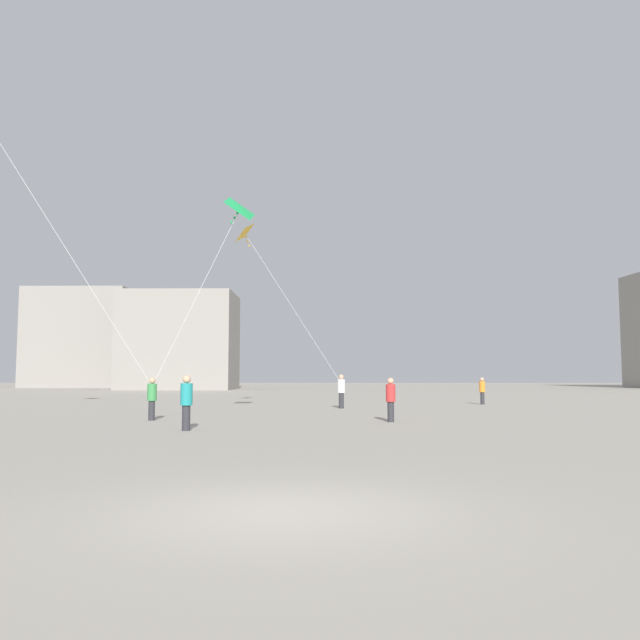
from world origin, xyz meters
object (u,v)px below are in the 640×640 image
(person_in_teal, at_px, (186,400))
(kite_amber_delta, at_px, (245,234))
(building_left_hall, at_px, (89,339))
(person_in_orange, at_px, (482,390))
(kite_emerald_delta, at_px, (240,210))
(person_in_red, at_px, (391,398))
(person_in_white, at_px, (341,390))
(building_centre_hall, at_px, (180,341))
(person_in_green, at_px, (152,397))

(person_in_teal, bearing_deg, kite_amber_delta, -149.85)
(building_left_hall, bearing_deg, person_in_orange, -51.66)
(person_in_orange, xyz_separation_m, kite_emerald_delta, (-12.68, -12.94, 7.66))
(kite_amber_delta, bearing_deg, person_in_red, -54.81)
(person_in_white, bearing_deg, building_centre_hall, 55.21)
(person_in_teal, bearing_deg, person_in_red, 150.27)
(building_left_hall, bearing_deg, person_in_green, -67.24)
(person_in_green, height_order, person_in_teal, person_in_teal)
(person_in_orange, bearing_deg, kite_amber_delta, -139.75)
(kite_emerald_delta, bearing_deg, person_in_white, 62.25)
(person_in_teal, relative_size, building_centre_hall, 0.12)
(person_in_red, relative_size, person_in_white, 0.92)
(kite_emerald_delta, relative_size, building_left_hall, 0.50)
(person_in_orange, xyz_separation_m, building_centre_hall, (-28.37, 41.88, 5.13))
(person_in_green, height_order, kite_emerald_delta, kite_emerald_delta)
(kite_amber_delta, relative_size, kite_emerald_delta, 1.09)
(person_in_orange, height_order, building_centre_hall, building_centre_hall)
(person_in_green, xyz_separation_m, person_in_teal, (2.40, -4.61, 0.04))
(person_in_teal, bearing_deg, person_in_orange, 174.17)
(person_in_teal, distance_m, person_in_white, 14.87)
(kite_emerald_delta, xyz_separation_m, building_left_hall, (-33.69, 71.56, -1.34))
(person_in_white, height_order, building_centre_hall, building_centre_hall)
(person_in_white, relative_size, building_centre_hall, 0.13)
(person_in_teal, relative_size, person_in_orange, 1.08)
(person_in_green, relative_size, kite_emerald_delta, 0.21)
(person_in_teal, height_order, building_centre_hall, building_centre_hall)
(person_in_green, xyz_separation_m, person_in_orange, (15.77, 14.31, -0.02))
(person_in_green, bearing_deg, kite_amber_delta, 149.41)
(person_in_red, bearing_deg, building_centre_hall, -33.04)
(person_in_red, distance_m, building_left_hall, 83.81)
(kite_emerald_delta, bearing_deg, building_left_hall, 115.21)
(person_in_orange, relative_size, kite_amber_delta, 0.19)
(person_in_green, distance_m, person_in_white, 11.94)
(kite_emerald_delta, relative_size, building_centre_hall, 0.56)
(person_in_white, distance_m, building_left_hall, 74.23)
(building_centre_hall, bearing_deg, person_in_orange, -55.89)
(person_in_red, xyz_separation_m, kite_amber_delta, (-6.87, 9.74, 8.34))
(person_in_green, relative_size, building_left_hall, 0.11)
(person_in_red, distance_m, person_in_white, 10.19)
(person_in_green, bearing_deg, building_centre_hall, 175.77)
(person_in_green, distance_m, building_left_hall, 79.34)
(person_in_white, bearing_deg, kite_emerald_delta, -175.62)
(kite_emerald_delta, xyz_separation_m, building_centre_hall, (-15.69, 54.82, -2.52))
(person_in_orange, bearing_deg, person_in_red, -94.78)
(person_in_teal, bearing_deg, building_centre_hall, -136.71)
(person_in_white, relative_size, kite_emerald_delta, 0.23)
(person_in_red, distance_m, building_centre_hall, 61.02)
(person_in_green, height_order, building_left_hall, building_left_hall)
(person_in_green, height_order, kite_amber_delta, kite_amber_delta)
(kite_amber_delta, xyz_separation_m, building_centre_hall, (-14.82, 47.06, -3.22))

